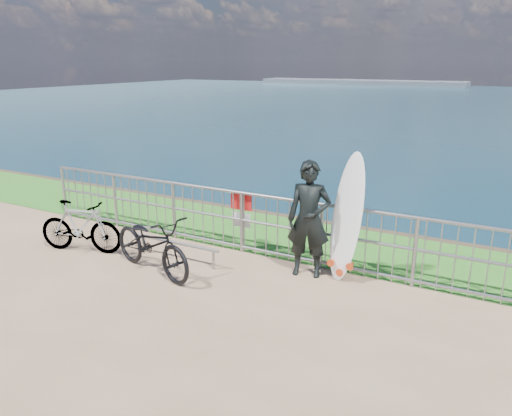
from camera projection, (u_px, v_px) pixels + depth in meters
The scene contains 8 objects.
grass_strip at pixel (293, 237), 9.69m from camera, with size 120.00×120.00×0.00m, color #28741F.
seascape at pixel (360, 84), 152.68m from camera, with size 260.00×260.00×5.00m.
railing at pixel (267, 226), 8.59m from camera, with size 10.06×0.10×1.13m.
surfer at pixel (309, 219), 7.79m from camera, with size 0.68×0.44×1.86m, color black.
surfboard at pixel (346, 222), 7.69m from camera, with size 0.63×0.59×2.01m.
bicycle_near at pixel (152, 244), 7.98m from camera, with size 0.66×1.89×0.99m, color black.
bicycle_far at pixel (80, 227), 8.87m from camera, with size 0.44×1.57×0.95m, color black.
bike_rack at pixel (177, 245), 8.50m from camera, with size 1.69×0.05×0.35m.
Camera 1 is at (3.75, -5.64, 3.33)m, focal length 35.00 mm.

